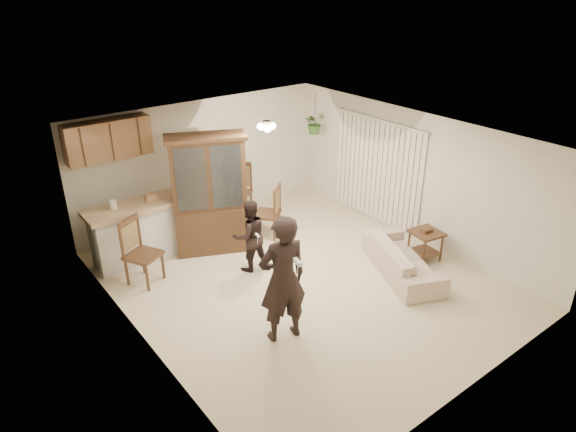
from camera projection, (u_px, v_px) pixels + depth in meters
floor at (301, 280)px, 8.77m from camera, size 6.50×6.50×0.00m
ceiling at (302, 139)px, 7.69m from camera, size 5.50×6.50×0.02m
wall_back at (202, 161)px, 10.55m from camera, size 5.50×0.02×2.50m
wall_front at (479, 310)px, 5.91m from camera, size 5.50×0.02×2.50m
wall_left at (138, 269)px, 6.71m from camera, size 0.02×6.50×2.50m
wall_right at (414, 176)px, 9.75m from camera, size 0.02×6.50×2.50m
breakfast_bar at (139, 235)px, 9.21m from camera, size 1.60×0.55×1.00m
bar_top at (135, 207)px, 8.97m from camera, size 1.75×0.70×0.08m
upper_cabinets at (108, 140)px, 9.01m from camera, size 1.50×0.34×0.70m
vertical_blinds at (377, 171)px, 10.43m from camera, size 0.06×2.30×2.10m
ceiling_fixture at (267, 126)px, 8.70m from camera, size 0.36×0.36×0.20m
hanging_plant at (315, 123)px, 10.95m from camera, size 0.43×0.37×0.48m
plant_cord at (315, 108)px, 10.81m from camera, size 0.01×0.01×0.65m
sofa at (403, 254)px, 8.84m from camera, size 1.43×2.01×0.73m
adult at (283, 283)px, 7.05m from camera, size 0.73×0.56×1.80m
child at (250, 235)px, 8.83m from camera, size 0.72×0.60×1.35m
china_hutch at (209, 196)px, 9.29m from camera, size 1.51×1.08×2.23m
side_table at (425, 245)px, 9.29m from camera, size 0.59×0.59×0.63m
chair_bar at (145, 265)px, 8.60m from camera, size 0.69×0.69×1.15m
chair_hutch_left at (238, 201)px, 10.98m from camera, size 0.70×0.70×1.15m
chair_hutch_right at (267, 222)px, 10.11m from camera, size 0.67×0.67×1.08m
controller_adult at (298, 262)px, 6.44m from camera, size 0.08×0.17×0.05m
controller_child at (257, 235)px, 8.54m from camera, size 0.05×0.12×0.03m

